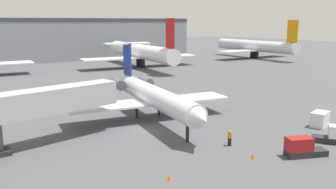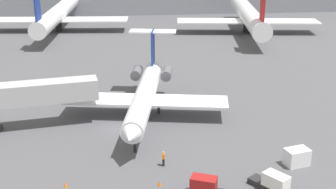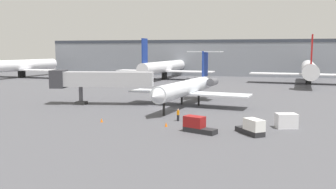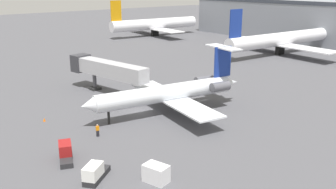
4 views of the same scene
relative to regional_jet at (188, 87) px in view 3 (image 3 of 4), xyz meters
name	(u,v)px [view 3 (image 3 of 4)]	position (x,y,z in m)	size (l,w,h in m)	color
ground_plane	(162,108)	(-3.74, -3.52, -3.39)	(400.00, 400.00, 0.10)	#4C4C51
regional_jet	(188,87)	(0.00, 0.00, 0.00)	(22.01, 26.99, 9.52)	silver
jet_bridge	(96,80)	(-16.24, -2.43, 1.16)	(18.40, 5.88, 6.18)	#ADADB2
ground_crew_marshaller	(178,115)	(1.08, -13.64, -2.48)	(0.30, 0.43, 1.69)	black
baggage_tug_lead	(197,125)	(4.63, -19.76, -2.50)	(4.23, 2.83, 1.90)	#262628
baggage_tug_trailing	(252,128)	(10.99, -19.53, -2.50)	(3.50, 4.05, 1.90)	#262628
cargo_container_uld	(286,121)	(15.14, -14.85, -2.42)	(2.84, 2.22, 1.83)	silver
traffic_cone_near	(102,120)	(-8.80, -16.89, -3.06)	(0.36, 0.36, 0.55)	orange
traffic_cone_mid	(166,124)	(0.33, -17.55, -3.06)	(0.36, 0.36, 0.55)	orange
terminal_building	(216,57)	(-3.74, 83.30, 3.56)	(132.30, 19.99, 13.76)	gray
parked_airliner_west_end	(21,66)	(-70.03, 50.48, 0.94)	(30.39, 35.86, 13.36)	white
parked_airliner_west_mid	(164,67)	(-17.99, 54.46, 0.80)	(33.61, 39.73, 13.09)	white
parked_airliner_centre	(309,69)	(26.71, 48.05, 0.98)	(33.61, 39.63, 13.45)	white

